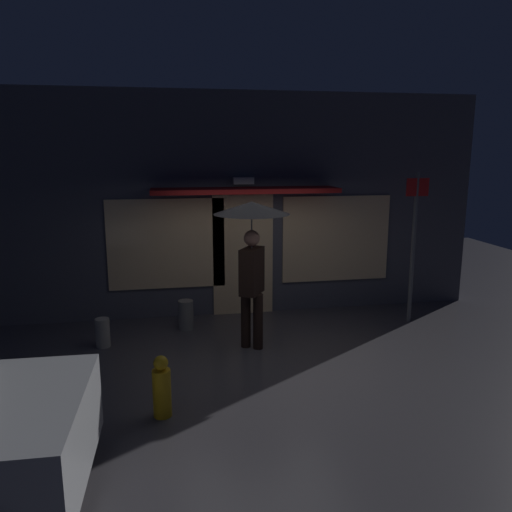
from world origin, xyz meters
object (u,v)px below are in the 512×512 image
sidewalk_bollard_2 (103,333)px  person_with_umbrella (252,236)px  fire_hydrant (162,388)px  sidewalk_bollard (186,315)px  street_sign_post (414,239)px

sidewalk_bollard_2 → person_with_umbrella: bearing=-10.9°
fire_hydrant → sidewalk_bollard: bearing=82.2°
person_with_umbrella → sidewalk_bollard_2: size_ratio=4.95×
street_sign_post → sidewalk_bollard_2: 5.35m
sidewalk_bollard → sidewalk_bollard_2: size_ratio=1.11×
street_sign_post → sidewalk_bollard_2: street_sign_post is taller
person_with_umbrella → street_sign_post: street_sign_post is taller
street_sign_post → sidewalk_bollard_2: size_ratio=5.77×
sidewalk_bollard_2 → sidewalk_bollard: bearing=23.5°
person_with_umbrella → street_sign_post: (2.95, 0.72, -0.27)m
sidewalk_bollard → street_sign_post: bearing=-4.0°
sidewalk_bollard → sidewalk_bollard_2: 1.41m
street_sign_post → sidewalk_bollard: (-3.91, 0.28, -1.22)m
sidewalk_bollard → fire_hydrant: 2.85m
sidewalk_bollard_2 → fire_hydrant: size_ratio=0.62×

